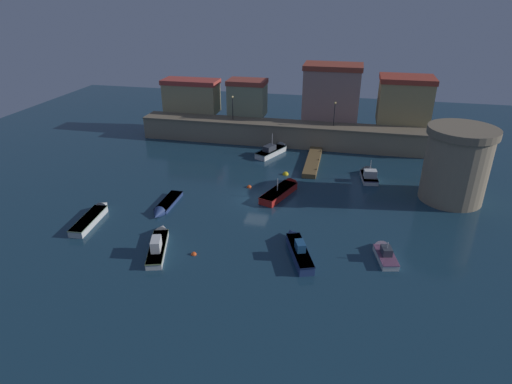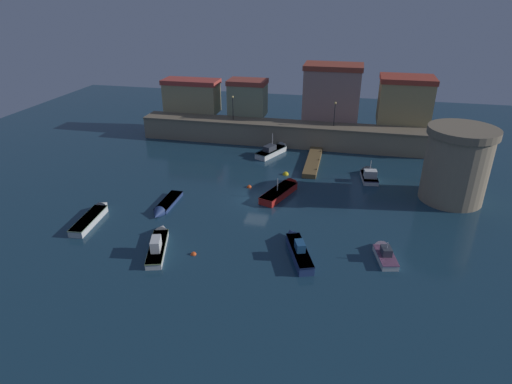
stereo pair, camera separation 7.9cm
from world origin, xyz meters
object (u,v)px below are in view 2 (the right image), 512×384
at_px(moored_boat_1, 159,242).
at_px(moored_boat_3, 275,150).
at_px(moored_boat_4, 368,174).
at_px(moored_boat_6, 94,216).
at_px(mooring_buoy_2, 194,254).
at_px(moored_boat_5, 297,248).
at_px(fortress_tower, 457,164).
at_px(mooring_buoy_1, 286,175).
at_px(quay_lamp_0, 233,104).
at_px(quay_lamp_1, 335,110).
at_px(moored_boat_0, 283,190).
at_px(mooring_buoy_0, 249,187).
at_px(moored_boat_2, 384,252).
at_px(moored_boat_7, 165,206).

height_order(moored_boat_1, moored_boat_3, moored_boat_3).
height_order(moored_boat_3, moored_boat_4, moored_boat_3).
bearing_deg(moored_boat_6, mooring_buoy_2, -112.71).
bearing_deg(moored_boat_5, fortress_tower, -66.82).
bearing_deg(fortress_tower, moored_boat_6, -160.56).
relative_size(mooring_buoy_1, mooring_buoy_2, 1.54).
height_order(quay_lamp_0, quay_lamp_1, quay_lamp_0).
height_order(moored_boat_6, mooring_buoy_2, moored_boat_6).
bearing_deg(moored_boat_4, moored_boat_0, 118.14).
height_order(moored_boat_3, mooring_buoy_0, moored_boat_3).
distance_m(moored_boat_3, mooring_buoy_1, 7.82).
height_order(quay_lamp_0, moored_boat_2, quay_lamp_0).
bearing_deg(moored_boat_0, mooring_buoy_1, 26.09).
distance_m(moored_boat_2, moored_boat_3, 27.15).
relative_size(moored_boat_3, moored_boat_4, 1.37).
bearing_deg(moored_boat_0, fortress_tower, -62.01).
xyz_separation_m(quay_lamp_0, mooring_buoy_1, (9.88, -11.42, -5.65)).
distance_m(moored_boat_0, mooring_buoy_0, 4.22).
bearing_deg(moored_boat_1, moored_boat_3, -29.54).
relative_size(quay_lamp_0, mooring_buoy_0, 6.10).
xyz_separation_m(quay_lamp_1, moored_boat_0, (-4.47, -16.80, -5.17)).
height_order(fortress_tower, moored_boat_1, fortress_tower).
height_order(moored_boat_7, mooring_buoy_1, moored_boat_7).
bearing_deg(quay_lamp_1, moored_boat_6, -129.40).
bearing_deg(mooring_buoy_0, moored_boat_4, 23.81).
xyz_separation_m(moored_boat_5, mooring_buoy_2, (-8.87, -2.25, -0.51)).
distance_m(quay_lamp_1, moored_boat_3, 10.15).
relative_size(moored_boat_4, mooring_buoy_1, 6.46).
bearing_deg(quay_lamp_0, moored_boat_2, -52.48).
distance_m(quay_lamp_1, mooring_buoy_0, 19.12).
height_order(moored_boat_0, moored_boat_2, moored_boat_0).
relative_size(moored_boat_2, moored_boat_7, 0.73).
relative_size(quay_lamp_1, moored_boat_5, 0.50).
xyz_separation_m(moored_boat_3, moored_boat_6, (-14.42, -22.89, -0.11)).
bearing_deg(mooring_buoy_2, quay_lamp_1, 71.84).
bearing_deg(moored_boat_0, moored_boat_6, 140.12).
height_order(quay_lamp_0, moored_boat_1, quay_lamp_0).
distance_m(quay_lamp_1, moored_boat_6, 35.33).
height_order(quay_lamp_1, moored_boat_7, quay_lamp_1).
distance_m(quay_lamp_0, quay_lamp_1, 14.90).
height_order(moored_boat_1, mooring_buoy_2, moored_boat_1).
relative_size(quay_lamp_0, moored_boat_6, 0.51).
bearing_deg(mooring_buoy_0, quay_lamp_0, 111.32).
bearing_deg(moored_boat_6, moored_boat_2, -95.81).
height_order(moored_boat_0, mooring_buoy_2, moored_boat_0).
relative_size(moored_boat_1, moored_boat_2, 1.60).
distance_m(moored_boat_2, mooring_buoy_0, 18.59).
bearing_deg(moored_boat_7, moored_boat_0, 119.25).
xyz_separation_m(quay_lamp_0, mooring_buoy_2, (4.78, -30.86, -5.65)).
relative_size(moored_boat_4, moored_boat_6, 0.71).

